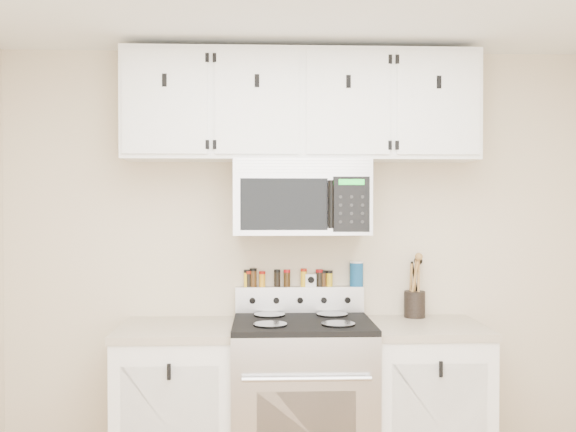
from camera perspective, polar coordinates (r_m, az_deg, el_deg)
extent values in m
cube|color=beige|center=(3.86, 1.01, -4.01)|extent=(3.50, 0.01, 2.50)
cube|color=#B7B7BA|center=(3.70, 1.30, -16.74)|extent=(0.76, 0.65, 0.92)
cube|color=black|center=(3.40, 1.64, -18.51)|extent=(0.50, 0.02, 0.40)
cube|color=black|center=(3.58, 1.30, -9.48)|extent=(0.76, 0.65, 0.03)
cube|color=#B7B7BA|center=(3.85, 1.04, -7.39)|extent=(0.76, 0.08, 0.15)
cylinder|color=black|center=(3.42, -1.59, -9.63)|extent=(0.18, 0.18, 0.01)
cylinder|color=black|center=(3.45, 4.48, -9.56)|extent=(0.18, 0.18, 0.01)
cylinder|color=black|center=(3.72, -1.64, -8.78)|extent=(0.18, 0.18, 0.01)
cylinder|color=black|center=(3.74, 3.94, -8.72)|extent=(0.18, 0.18, 0.01)
cube|color=white|center=(3.75, -9.78, -16.81)|extent=(0.62, 0.60, 0.88)
cube|color=gray|center=(3.64, -9.81, -9.90)|extent=(0.64, 0.62, 0.04)
cube|color=white|center=(3.83, 12.08, -16.44)|extent=(0.62, 0.60, 0.88)
cube|color=gray|center=(3.72, 12.10, -9.66)|extent=(0.64, 0.62, 0.04)
cube|color=#9E9EA3|center=(3.66, 1.17, 1.68)|extent=(0.76, 0.38, 0.42)
cube|color=#B7B7BA|center=(3.47, 1.37, 4.53)|extent=(0.73, 0.01, 0.08)
cube|color=black|center=(3.45, -0.36, 1.06)|extent=(0.47, 0.01, 0.28)
cube|color=black|center=(3.49, 5.65, 1.05)|extent=(0.20, 0.01, 0.30)
cylinder|color=black|center=(3.43, 3.84, 1.05)|extent=(0.03, 0.03, 0.26)
cube|color=white|center=(3.72, 1.15, 9.70)|extent=(2.00, 0.33, 0.62)
cube|color=white|center=(3.59, -10.91, 10.01)|extent=(0.46, 0.01, 0.57)
cube|color=black|center=(3.60, -10.93, 11.78)|extent=(0.02, 0.01, 0.07)
cube|color=white|center=(3.55, -2.78, 10.13)|extent=(0.46, 0.01, 0.57)
cube|color=black|center=(3.56, -2.78, 11.92)|extent=(0.03, 0.01, 0.07)
cube|color=white|center=(3.58, 5.38, 10.05)|extent=(0.46, 0.01, 0.57)
cube|color=black|center=(3.59, 5.40, 11.83)|extent=(0.03, 0.01, 0.07)
cube|color=white|center=(3.68, 13.24, 9.78)|extent=(0.46, 0.01, 0.57)
cube|color=black|center=(3.69, 13.28, 11.51)|extent=(0.02, 0.01, 0.07)
cylinder|color=black|center=(3.90, 11.19, -7.70)|extent=(0.12, 0.12, 0.16)
cylinder|color=olive|center=(3.88, 11.19, -5.97)|extent=(0.01, 0.01, 0.29)
cylinder|color=olive|center=(3.88, 11.53, -5.83)|extent=(0.01, 0.01, 0.31)
cylinder|color=olive|center=(3.89, 10.86, -6.11)|extent=(0.01, 0.01, 0.27)
cylinder|color=black|center=(3.91, 11.27, -6.00)|extent=(0.01, 0.01, 0.28)
cylinder|color=olive|center=(3.86, 11.11, -5.93)|extent=(0.01, 0.01, 0.30)
cube|color=white|center=(3.84, 2.03, -5.72)|extent=(0.07, 0.06, 0.08)
cylinder|color=navy|center=(3.86, 6.10, -5.19)|extent=(0.08, 0.08, 0.14)
cylinder|color=white|center=(3.86, 6.10, -4.09)|extent=(0.08, 0.08, 0.01)
cylinder|color=yellow|center=(3.83, -3.65, -5.67)|extent=(0.04, 0.04, 0.08)
cylinder|color=black|center=(3.82, -3.65, -4.92)|extent=(0.04, 0.04, 0.02)
cylinder|color=black|center=(3.83, -3.55, -5.72)|extent=(0.04, 0.04, 0.08)
cylinder|color=maroon|center=(3.82, -3.55, -5.02)|extent=(0.04, 0.04, 0.02)
cylinder|color=#462B10|center=(3.83, -3.11, -5.60)|extent=(0.04, 0.04, 0.09)
cylinder|color=black|center=(3.82, -3.11, -4.78)|extent=(0.04, 0.04, 0.02)
cylinder|color=orange|center=(3.83, -2.31, -5.73)|extent=(0.04, 0.04, 0.08)
cylinder|color=#A2140C|center=(3.82, -2.31, -5.05)|extent=(0.04, 0.04, 0.02)
cylinder|color=black|center=(3.83, -0.96, -5.66)|extent=(0.04, 0.04, 0.09)
cylinder|color=black|center=(3.82, -0.96, -4.90)|extent=(0.04, 0.04, 0.02)
cylinder|color=#3A250E|center=(3.83, -0.09, -5.66)|extent=(0.04, 0.04, 0.08)
cylinder|color=#B40D12|center=(3.82, -0.09, -4.92)|extent=(0.04, 0.04, 0.02)
cylinder|color=yellow|center=(3.83, 1.41, -5.61)|extent=(0.04, 0.04, 0.09)
cylinder|color=#9D1C0C|center=(3.83, 1.41, -4.82)|extent=(0.04, 0.04, 0.02)
cylinder|color=black|center=(3.84, 2.81, -5.64)|extent=(0.04, 0.04, 0.08)
cylinder|color=maroon|center=(3.84, 2.82, -4.90)|extent=(0.05, 0.05, 0.02)
cylinder|color=#442810|center=(3.84, 3.19, -5.68)|extent=(0.04, 0.04, 0.08)
cylinder|color=black|center=(3.84, 3.19, -4.97)|extent=(0.04, 0.04, 0.02)
cylinder|color=gold|center=(3.85, 3.70, -5.68)|extent=(0.04, 0.04, 0.08)
cylinder|color=black|center=(3.84, 3.70, -4.97)|extent=(0.04, 0.04, 0.02)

